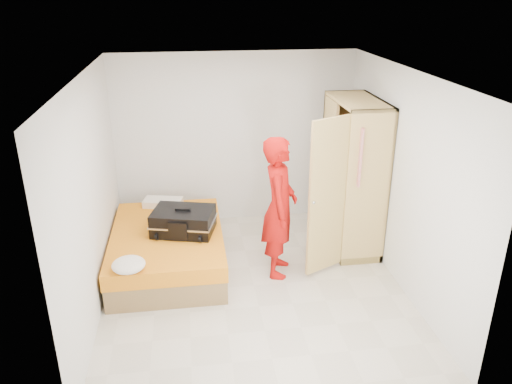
{
  "coord_description": "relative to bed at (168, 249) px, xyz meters",
  "views": [
    {
      "loc": [
        -0.72,
        -5.23,
        3.45
      ],
      "look_at": [
        0.12,
        0.62,
        1.0
      ],
      "focal_mm": 35.0,
      "sensor_mm": 36.0,
      "label": 1
    }
  ],
  "objects": [
    {
      "name": "bed",
      "position": [
        0.0,
        0.0,
        0.0
      ],
      "size": [
        1.42,
        2.02,
        0.5
      ],
      "color": "olive",
      "rests_on": "ground"
    },
    {
      "name": "person",
      "position": [
        1.42,
        -0.34,
        0.66
      ],
      "size": [
        0.58,
        0.75,
        1.82
      ],
      "primitive_type": "imported",
      "rotation": [
        0.0,
        0.0,
        1.34
      ],
      "color": "#BD0E0B",
      "rests_on": "ground"
    },
    {
      "name": "room",
      "position": [
        1.05,
        -0.64,
        1.05
      ],
      "size": [
        4.0,
        4.02,
        2.6
      ],
      "color": "beige",
      "rests_on": "ground"
    },
    {
      "name": "suitcase",
      "position": [
        0.22,
        -0.03,
        0.4
      ],
      "size": [
        0.9,
        0.74,
        0.33
      ],
      "rotation": [
        0.0,
        0.0,
        -0.26
      ],
      "color": "black",
      "rests_on": "bed"
    },
    {
      "name": "pillow",
      "position": [
        -0.07,
        0.85,
        0.3
      ],
      "size": [
        0.59,
        0.39,
        0.1
      ],
      "primitive_type": "cube",
      "rotation": [
        0.0,
        0.0,
        -0.23
      ],
      "color": "white",
      "rests_on": "bed"
    },
    {
      "name": "round_cushion",
      "position": [
        -0.4,
        -0.9,
        0.32
      ],
      "size": [
        0.37,
        0.37,
        0.14
      ],
      "primitive_type": "ellipsoid",
      "color": "white",
      "rests_on": "bed"
    },
    {
      "name": "wardrobe",
      "position": [
        2.5,
        0.2,
        0.75
      ],
      "size": [
        1.12,
        1.44,
        2.1
      ],
      "color": "tan",
      "rests_on": "ground"
    }
  ]
}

